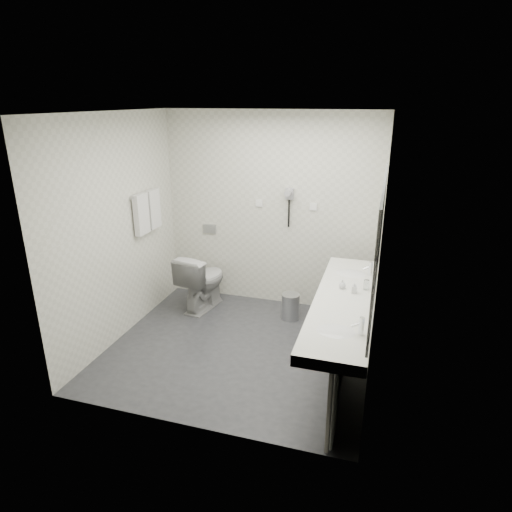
% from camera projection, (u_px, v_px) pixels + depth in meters
% --- Properties ---
extents(floor, '(2.80, 2.80, 0.00)m').
position_uv_depth(floor, '(239.00, 348.00, 4.92)').
color(floor, '#2D2E32').
rests_on(floor, ground).
extents(ceiling, '(2.80, 2.80, 0.00)m').
position_uv_depth(ceiling, '(236.00, 112.00, 4.08)').
color(ceiling, silver).
rests_on(ceiling, wall_back).
extents(wall_back, '(2.80, 0.00, 2.80)m').
position_uv_depth(wall_back, '(271.00, 211.00, 5.67)').
color(wall_back, silver).
rests_on(wall_back, floor).
extents(wall_front, '(2.80, 0.00, 2.80)m').
position_uv_depth(wall_front, '(182.00, 291.00, 3.32)').
color(wall_front, silver).
rests_on(wall_front, floor).
extents(wall_left, '(0.00, 2.60, 2.60)m').
position_uv_depth(wall_left, '(118.00, 230.00, 4.88)').
color(wall_left, silver).
rests_on(wall_left, floor).
extents(wall_right, '(0.00, 2.60, 2.60)m').
position_uv_depth(wall_right, '(380.00, 254.00, 4.12)').
color(wall_right, silver).
rests_on(wall_right, floor).
extents(vanity_counter, '(0.55, 2.20, 0.10)m').
position_uv_depth(vanity_counter, '(344.00, 303.00, 4.16)').
color(vanity_counter, white).
rests_on(vanity_counter, floor).
extents(vanity_panel, '(0.03, 2.15, 0.75)m').
position_uv_depth(vanity_panel, '(344.00, 343.00, 4.30)').
color(vanity_panel, gray).
rests_on(vanity_panel, floor).
extents(vanity_post_near, '(0.06, 0.06, 0.75)m').
position_uv_depth(vanity_post_near, '(333.00, 412.00, 3.35)').
color(vanity_post_near, silver).
rests_on(vanity_post_near, floor).
extents(vanity_post_far, '(0.06, 0.06, 0.75)m').
position_uv_depth(vanity_post_far, '(356.00, 299.00, 5.23)').
color(vanity_post_far, silver).
rests_on(vanity_post_far, floor).
extents(mirror, '(0.02, 2.20, 1.05)m').
position_uv_depth(mirror, '(379.00, 240.00, 3.87)').
color(mirror, '#B2BCC6').
rests_on(mirror, wall_right).
extents(basin_near, '(0.40, 0.31, 0.05)m').
position_uv_depth(basin_near, '(336.00, 333.00, 3.57)').
color(basin_near, white).
rests_on(basin_near, vanity_counter).
extents(basin_far, '(0.40, 0.31, 0.05)m').
position_uv_depth(basin_far, '(351.00, 275.00, 4.74)').
color(basin_far, white).
rests_on(basin_far, vanity_counter).
extents(faucet_near, '(0.04, 0.04, 0.15)m').
position_uv_depth(faucet_near, '(361.00, 326.00, 3.48)').
color(faucet_near, silver).
rests_on(faucet_near, vanity_counter).
extents(faucet_far, '(0.04, 0.04, 0.15)m').
position_uv_depth(faucet_far, '(370.00, 269.00, 4.65)').
color(faucet_far, silver).
rests_on(faucet_far, vanity_counter).
extents(soap_bottle_a, '(0.05, 0.05, 0.11)m').
position_uv_depth(soap_bottle_a, '(354.00, 288.00, 4.24)').
color(soap_bottle_a, silver).
rests_on(soap_bottle_a, vanity_counter).
extents(soap_bottle_b, '(0.10, 0.10, 0.09)m').
position_uv_depth(soap_bottle_b, '(342.00, 284.00, 4.34)').
color(soap_bottle_b, silver).
rests_on(soap_bottle_b, vanity_counter).
extents(glass_left, '(0.07, 0.07, 0.10)m').
position_uv_depth(glass_left, '(366.00, 285.00, 4.31)').
color(glass_left, silver).
rests_on(glass_left, vanity_counter).
extents(toilet, '(0.55, 0.81, 0.76)m').
position_uv_depth(toilet, '(202.00, 281.00, 5.75)').
color(toilet, white).
rests_on(toilet, floor).
extents(flush_plate, '(0.18, 0.02, 0.12)m').
position_uv_depth(flush_plate, '(210.00, 229.00, 5.99)').
color(flush_plate, '#B2B5BA').
rests_on(flush_plate, wall_back).
extents(pedal_bin, '(0.27, 0.27, 0.31)m').
position_uv_depth(pedal_bin, '(290.00, 307.00, 5.53)').
color(pedal_bin, '#B2B5BA').
rests_on(pedal_bin, floor).
extents(bin_lid, '(0.22, 0.22, 0.02)m').
position_uv_depth(bin_lid, '(291.00, 295.00, 5.47)').
color(bin_lid, '#B2B5BA').
rests_on(bin_lid, pedal_bin).
extents(towel_rail, '(0.02, 0.62, 0.02)m').
position_uv_depth(towel_rail, '(145.00, 193.00, 5.26)').
color(towel_rail, silver).
rests_on(towel_rail, wall_left).
extents(towel_near, '(0.07, 0.24, 0.48)m').
position_uv_depth(towel_near, '(141.00, 214.00, 5.20)').
color(towel_near, silver).
rests_on(towel_near, towel_rail).
extents(towel_far, '(0.07, 0.24, 0.48)m').
position_uv_depth(towel_far, '(153.00, 209.00, 5.46)').
color(towel_far, silver).
rests_on(towel_far, towel_rail).
extents(dryer_cradle, '(0.10, 0.04, 0.14)m').
position_uv_depth(dryer_cradle, '(290.00, 194.00, 5.49)').
color(dryer_cradle, '#97969C').
rests_on(dryer_cradle, wall_back).
extents(dryer_barrel, '(0.08, 0.14, 0.08)m').
position_uv_depth(dryer_barrel, '(288.00, 192.00, 5.42)').
color(dryer_barrel, '#97969C').
rests_on(dryer_barrel, dryer_cradle).
extents(dryer_cord, '(0.02, 0.02, 0.35)m').
position_uv_depth(dryer_cord, '(289.00, 214.00, 5.56)').
color(dryer_cord, black).
rests_on(dryer_cord, dryer_cradle).
extents(switch_plate_a, '(0.09, 0.02, 0.09)m').
position_uv_depth(switch_plate_a, '(259.00, 203.00, 5.67)').
color(switch_plate_a, white).
rests_on(switch_plate_a, wall_back).
extents(switch_plate_b, '(0.09, 0.02, 0.09)m').
position_uv_depth(switch_plate_b, '(313.00, 207.00, 5.48)').
color(switch_plate_b, white).
rests_on(switch_plate_b, wall_back).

